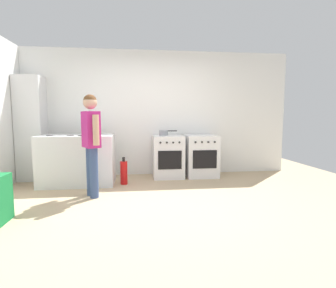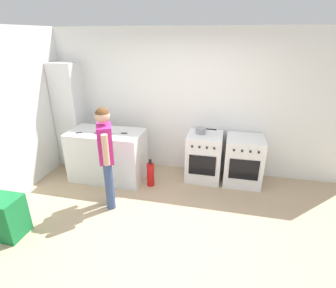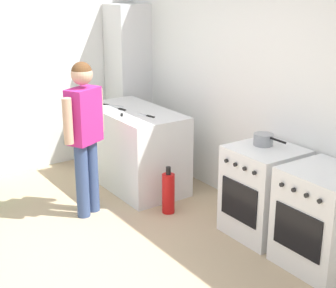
{
  "view_description": "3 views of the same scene",
  "coord_description": "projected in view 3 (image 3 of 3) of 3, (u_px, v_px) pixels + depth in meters",
  "views": [
    {
      "loc": [
        -0.27,
        -3.66,
        1.23
      ],
      "look_at": [
        0.26,
        0.83,
        0.76
      ],
      "focal_mm": 28.0,
      "sensor_mm": 36.0,
      "label": 1
    },
    {
      "loc": [
        0.66,
        -2.73,
        2.47
      ],
      "look_at": [
        -0.11,
        0.65,
        1.01
      ],
      "focal_mm": 28.0,
      "sensor_mm": 36.0,
      "label": 2
    },
    {
      "loc": [
        3.48,
        -1.63,
        2.33
      ],
      "look_at": [
        0.07,
        0.69,
        0.98
      ],
      "focal_mm": 55.0,
      "sensor_mm": 36.0,
      "label": 3
    }
  ],
  "objects": [
    {
      "name": "ground_plane",
      "position": [
        95.0,
        266.0,
        4.33
      ],
      "size": [
        8.0,
        8.0,
        0.0
      ],
      "primitive_type": "plane",
      "color": "tan"
    },
    {
      "name": "back_wall",
      "position": [
        271.0,
        88.0,
        4.97
      ],
      "size": [
        6.0,
        0.1,
        2.6
      ],
      "primitive_type": "cube",
      "color": "white",
      "rests_on": "ground"
    },
    {
      "name": "side_wall_left",
      "position": [
        23.0,
        66.0,
        6.18
      ],
      "size": [
        0.1,
        3.1,
        2.6
      ],
      "primitive_type": "cube",
      "color": "white",
      "rests_on": "ground"
    },
    {
      "name": "counter_unit",
      "position": [
        135.0,
        148.0,
        5.89
      ],
      "size": [
        1.3,
        0.7,
        0.9
      ],
      "primitive_type": "cube",
      "color": "silver",
      "rests_on": "ground"
    },
    {
      "name": "oven_left",
      "position": [
        264.0,
        192.0,
        4.77
      ],
      "size": [
        0.61,
        0.62,
        0.85
      ],
      "color": "white",
      "rests_on": "ground"
    },
    {
      "name": "oven_right",
      "position": [
        323.0,
        219.0,
        4.22
      ],
      "size": [
        0.64,
        0.62,
        0.85
      ],
      "color": "white",
      "rests_on": "ground"
    },
    {
      "name": "pot",
      "position": [
        264.0,
        139.0,
        4.7
      ],
      "size": [
        0.36,
        0.18,
        0.11
      ],
      "color": "gray",
      "rests_on": "oven_left"
    },
    {
      "name": "knife_bread",
      "position": [
        116.0,
        108.0,
        5.83
      ],
      "size": [
        0.35,
        0.09,
        0.01
      ],
      "color": "silver",
      "rests_on": "counter_unit"
    },
    {
      "name": "knife_paring",
      "position": [
        122.0,
        114.0,
        5.56
      ],
      "size": [
        0.2,
        0.12,
        0.01
      ],
      "color": "silver",
      "rests_on": "counter_unit"
    },
    {
      "name": "knife_utility",
      "position": [
        147.0,
        115.0,
        5.51
      ],
      "size": [
        0.25,
        0.08,
        0.01
      ],
      "color": "silver",
      "rests_on": "counter_unit"
    },
    {
      "name": "knife_chef",
      "position": [
        111.0,
        105.0,
        5.96
      ],
      "size": [
        0.28,
        0.19,
        0.01
      ],
      "color": "silver",
      "rests_on": "counter_unit"
    },
    {
      "name": "person",
      "position": [
        85.0,
        127.0,
        5.02
      ],
      "size": [
        0.33,
        0.52,
        1.56
      ],
      "color": "#384C7A",
      "rests_on": "ground"
    },
    {
      "name": "fire_extinguisher",
      "position": [
        168.0,
        193.0,
        5.26
      ],
      "size": [
        0.13,
        0.13,
        0.5
      ],
      "color": "red",
      "rests_on": "ground"
    },
    {
      "name": "larder_cabinet",
      "position": [
        128.0,
        83.0,
        6.72
      ],
      "size": [
        0.48,
        0.44,
        2.0
      ],
      "primitive_type": "cube",
      "color": "silver",
      "rests_on": "ground"
    }
  ]
}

